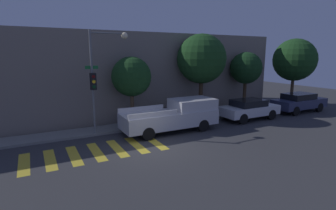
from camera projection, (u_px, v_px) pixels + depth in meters
name	position (u px, v px, depth m)	size (l,w,h in m)	color
ground_plane	(153.00, 148.00, 12.71)	(60.00, 60.00, 0.00)	#333335
sidewalk	(126.00, 127.00, 16.18)	(26.00, 1.63, 0.14)	slate
building_row	(106.00, 75.00, 19.29)	(26.00, 6.00, 5.93)	slate
crosswalk	(96.00, 152.00, 12.24)	(6.42, 2.60, 0.00)	gold
traffic_light_pole	(100.00, 70.00, 14.23)	(2.43, 0.56, 5.76)	slate
pickup_truck	(175.00, 115.00, 15.44)	(5.70, 2.00, 1.84)	#BCBCC1
sedan_near_corner	(249.00, 109.00, 18.19)	(4.23, 1.80, 1.41)	silver
sedan_middle	(299.00, 102.00, 20.61)	(4.61, 1.78, 1.48)	#2D3351
tree_near_corner	(131.00, 77.00, 15.96)	(2.43, 2.43, 4.36)	brown
tree_midblock	(202.00, 59.00, 18.12)	(3.42, 3.42, 5.88)	#42301E
tree_far_end	(246.00, 68.00, 20.17)	(2.44, 2.44, 4.66)	#42301E
tree_behind_truck	(295.00, 60.00, 22.62)	(3.62, 3.62, 5.82)	brown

